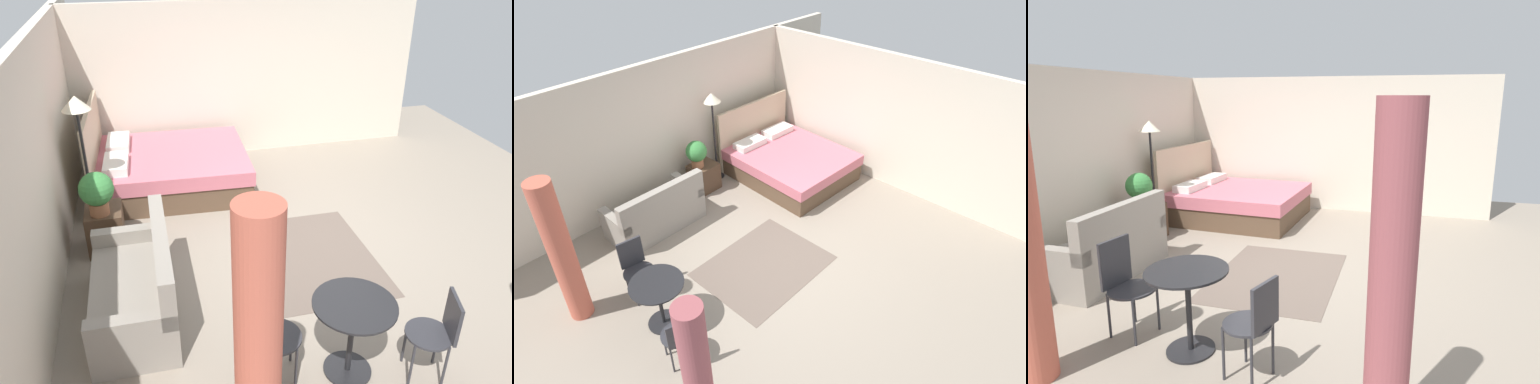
% 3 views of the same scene
% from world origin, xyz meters
% --- Properties ---
extents(ground_plane, '(8.99, 8.76, 0.02)m').
position_xyz_m(ground_plane, '(0.00, 0.00, -0.01)').
color(ground_plane, gray).
extents(wall_back, '(8.99, 0.12, 2.51)m').
position_xyz_m(wall_back, '(0.00, 2.88, 1.26)').
color(wall_back, beige).
rests_on(wall_back, ground).
extents(wall_right, '(0.12, 5.76, 2.51)m').
position_xyz_m(wall_right, '(3.00, 0.00, 1.26)').
color(wall_right, beige).
rests_on(wall_right, ground).
extents(area_rug, '(1.86, 1.46, 0.01)m').
position_xyz_m(area_rug, '(-0.40, 0.05, 0.00)').
color(area_rug, '#66564C').
rests_on(area_rug, ground).
extents(bed, '(1.95, 2.27, 1.28)m').
position_xyz_m(bed, '(1.87, 1.50, 0.31)').
color(bed, brown).
rests_on(bed, ground).
extents(couch, '(1.58, 0.78, 0.93)m').
position_xyz_m(couch, '(-0.93, 2.04, 0.31)').
color(couch, gray).
rests_on(couch, ground).
extents(nightstand, '(0.50, 0.42, 0.53)m').
position_xyz_m(nightstand, '(0.40, 2.36, 0.27)').
color(nightstand, '#473323').
rests_on(nightstand, ground).
extents(potted_plant, '(0.39, 0.39, 0.52)m').
position_xyz_m(potted_plant, '(0.30, 2.39, 0.83)').
color(potted_plant, '#935B3D').
rests_on(potted_plant, nightstand).
extents(floor_lamp, '(0.33, 0.33, 1.78)m').
position_xyz_m(floor_lamp, '(0.86, 2.52, 1.50)').
color(floor_lamp, black).
rests_on(floor_lamp, ground).
extents(balcony_table, '(0.70, 0.70, 0.75)m').
position_xyz_m(balcony_table, '(-2.09, 0.31, 0.52)').
color(balcony_table, black).
rests_on(balcony_table, ground).
extents(cafe_chair_near_window, '(0.49, 0.49, 0.84)m').
position_xyz_m(cafe_chair_near_window, '(-2.31, -0.37, 0.51)').
color(cafe_chair_near_window, '#2D2D33').
rests_on(cafe_chair_near_window, ground).
extents(cafe_chair_near_couch, '(0.50, 0.50, 0.89)m').
position_xyz_m(cafe_chair_near_couch, '(-1.97, 1.02, 0.53)').
color(cafe_chair_near_couch, '#2D2D33').
rests_on(cafe_chair_near_couch, ground).
extents(curtain_right, '(0.30, 0.30, 2.15)m').
position_xyz_m(curtain_right, '(-2.75, 1.28, 1.08)').
color(curtain_right, '#C15B47').
rests_on(curtain_right, ground).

